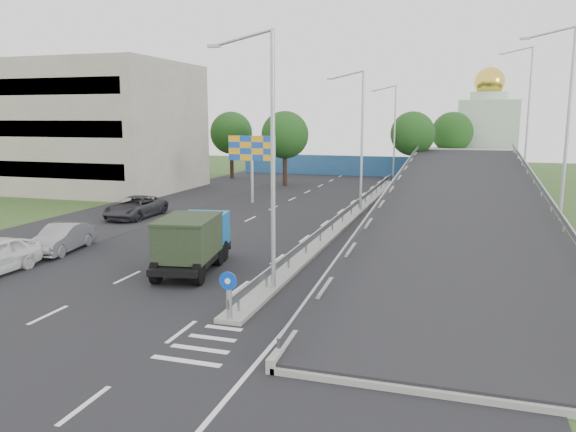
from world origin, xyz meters
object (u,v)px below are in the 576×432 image
at_px(lamp_post_mid, 360,133).
at_px(parked_car_c, 135,207).
at_px(billboard, 252,152).
at_px(parked_car_b, 62,238).
at_px(sign_bollard, 229,295).
at_px(lamp_post_near, 268,148).
at_px(lamp_post_far, 393,128).
at_px(church, 487,131).
at_px(dump_truck, 193,240).

relative_size(lamp_post_mid, parked_car_c, 1.86).
xyz_separation_m(billboard, parked_car_b, (-3.51, -18.77, -3.45)).
bearing_deg(sign_bollard, lamp_post_near, 88.36).
relative_size(lamp_post_near, lamp_post_far, 1.00).
bearing_deg(lamp_post_near, lamp_post_mid, 90.00).
bearing_deg(billboard, church, 59.30).
bearing_deg(church, parked_car_c, -120.88).
distance_m(billboard, dump_truck, 20.68).
relative_size(billboard, parked_car_b, 1.23).
distance_m(lamp_post_far, parked_car_b, 39.21).
distance_m(sign_bollard, dump_truck, 7.29).
bearing_deg(church, lamp_post_mid, -106.22).
bearing_deg(church, sign_bollard, -99.81).
bearing_deg(billboard, sign_bollard, -70.79).
distance_m(sign_bollard, lamp_post_near, 6.12).
bearing_deg(sign_bollard, lamp_post_mid, 89.74).
bearing_deg(parked_car_c, parked_car_b, -79.38).
height_order(lamp_post_near, church, church).
distance_m(lamp_post_mid, church, 35.41).
bearing_deg(parked_car_c, lamp_post_far, 61.44).
height_order(lamp_post_mid, church, church).
relative_size(sign_bollard, parked_car_b, 0.37).
bearing_deg(sign_bollard, church, 80.19).
relative_size(dump_truck, parked_car_b, 1.39).
distance_m(lamp_post_mid, lamp_post_far, 20.00).
bearing_deg(lamp_post_far, parked_car_c, -118.43).
bearing_deg(parked_car_b, lamp_post_far, 62.83).
relative_size(lamp_post_far, parked_car_b, 2.26).
relative_size(dump_truck, parked_car_c, 1.14).
distance_m(lamp_post_mid, parked_car_c, 16.80).
distance_m(sign_bollard, parked_car_c, 22.30).
height_order(lamp_post_far, parked_car_c, lamp_post_far).
bearing_deg(church, lamp_post_far, -125.24).
bearing_deg(parked_car_c, dump_truck, -47.90).
xyz_separation_m(dump_truck, parked_car_b, (-8.22, 1.17, -0.71)).
xyz_separation_m(lamp_post_near, lamp_post_mid, (0.00, 20.00, 0.00)).
xyz_separation_m(parked_car_b, parked_car_c, (-1.89, 9.97, 0.02)).
distance_m(church, billboard, 37.23).
height_order(lamp_post_near, lamp_post_far, same).
height_order(lamp_post_near, dump_truck, lamp_post_near).
xyz_separation_m(billboard, dump_truck, (4.71, -19.94, -2.74)).
relative_size(church, billboard, 2.51).
bearing_deg(dump_truck, lamp_post_mid, 66.73).
bearing_deg(sign_bollard, billboard, 109.21).
bearing_deg(billboard, lamp_post_mid, -12.38).
height_order(sign_bollard, lamp_post_mid, lamp_post_mid).
height_order(dump_truck, parked_car_b, dump_truck).
relative_size(lamp_post_far, parked_car_c, 1.86).
bearing_deg(sign_bollard, lamp_post_far, 89.86).
xyz_separation_m(lamp_post_mid, billboard, (-9.11, 2.00, -1.62)).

